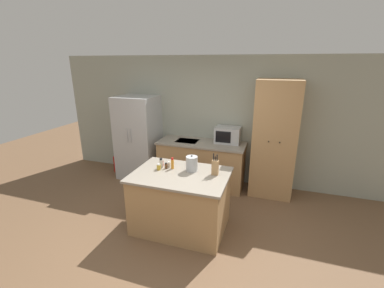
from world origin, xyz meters
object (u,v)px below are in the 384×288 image
Objects in this scene: microwave at (228,135)px; fire_extinguisher at (116,164)px; refrigerator at (138,137)px; pantry_cabinet at (274,140)px; spice_bottle_pale_salt at (159,167)px; kettle at (192,164)px; spice_bottle_short_red at (166,166)px; spice_bottle_orange_cap at (161,163)px; spice_bottle_green_herb at (169,165)px; spice_bottle_amber_oil at (162,163)px; knife_block at (215,167)px; spice_bottle_tall_dark at (172,164)px.

fire_extinguisher is (-2.57, -0.18, -0.88)m from microwave.
pantry_cabinet is (2.82, 0.07, 0.20)m from refrigerator.
pantry_cabinet is at bearing 43.45° from spice_bottle_pale_salt.
pantry_cabinet is 1.83m from kettle.
fire_extinguisher is (-1.91, 1.39, -0.75)m from spice_bottle_short_red.
kettle reaches higher than spice_bottle_short_red.
microwave is 1.73m from spice_bottle_orange_cap.
microwave is 1.81m from spice_bottle_pale_salt.
spice_bottle_short_red is 0.37× the size of kettle.
pantry_cabinet reaches higher than spice_bottle_green_herb.
spice_bottle_short_red is 1.00× the size of spice_bottle_green_herb.
pantry_cabinet is 2.08m from spice_bottle_green_herb.
spice_bottle_pale_salt is 0.08m from spice_bottle_orange_cap.
pantry_cabinet is 23.24× the size of spice_bottle_pale_salt.
refrigerator reaches higher than kettle.
refrigerator is 2.16m from kettle.
spice_bottle_short_red is at bearing -112.72° from spice_bottle_green_herb.
spice_bottle_pale_salt reaches higher than fire_extinguisher.
spice_bottle_amber_oil is 0.14m from spice_bottle_green_herb.
microwave reaches higher than fire_extinguisher.
spice_bottle_amber_oil is (1.17, -1.31, 0.06)m from refrigerator.
spice_bottle_pale_salt is 0.51m from kettle.
spice_bottle_amber_oil is at bearing -48.43° from refrigerator.
refrigerator is 5.42× the size of knife_block.
spice_bottle_pale_salt is at bearing -93.17° from spice_bottle_orange_cap.
kettle is (-1.14, -1.42, -0.07)m from pantry_cabinet.
kettle is (0.30, 0.02, 0.03)m from spice_bottle_tall_dark.
spice_bottle_pale_salt is (-0.18, -0.10, -0.04)m from spice_bottle_tall_dark.
fire_extinguisher is at bearing -178.59° from pantry_cabinet.
spice_bottle_orange_cap is (0.00, 0.08, 0.03)m from spice_bottle_pale_salt.
spice_bottle_orange_cap is at bearing -137.97° from pantry_cabinet.
spice_bottle_orange_cap is at bearing 177.55° from spice_bottle_short_red.
spice_bottle_tall_dark is (-0.67, 0.01, -0.04)m from knife_block.
fire_extinguisher is (-1.83, 1.46, -0.75)m from spice_bottle_pale_salt.
knife_block reaches higher than spice_bottle_amber_oil.
spice_bottle_short_red is at bearing -163.89° from spice_bottle_tall_dark.
spice_bottle_amber_oil reaches higher than spice_bottle_short_red.
spice_bottle_pale_salt is at bearing -82.24° from spice_bottle_amber_oil.
microwave is 2.72m from fire_extinguisher.
spice_bottle_green_herb is at bearing 177.14° from knife_block.
spice_bottle_amber_oil is at bearing 141.86° from spice_bottle_short_red.
fire_extinguisher is at bearing 145.95° from spice_bottle_tall_dark.
spice_bottle_tall_dark reaches higher than fire_extinguisher.
spice_bottle_pale_salt is at bearing -139.37° from spice_bottle_short_red.
spice_bottle_orange_cap is at bearing -179.03° from knife_block.
fire_extinguisher is (-2.31, 1.34, -0.82)m from kettle.
fire_extinguisher is at bearing -178.63° from refrigerator.
knife_block is 3.54× the size of spice_bottle_green_herb.
knife_block is (2.04, -1.38, 0.13)m from refrigerator.
kettle is (0.40, 0.05, 0.07)m from spice_bottle_short_red.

